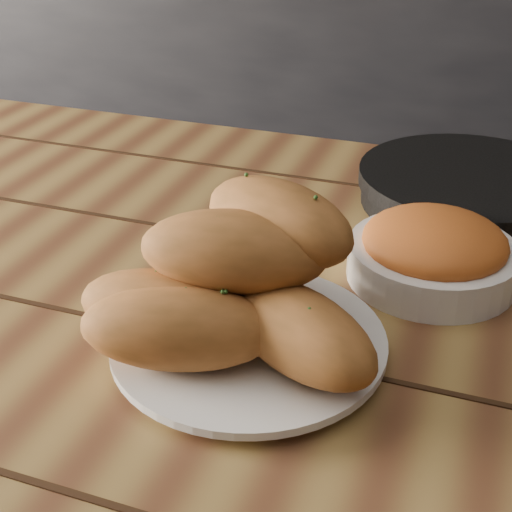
{
  "coord_description": "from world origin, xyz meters",
  "views": [
    {
      "loc": [
        0.59,
        -0.13,
        1.15
      ],
      "look_at": [
        0.41,
        0.38,
        0.84
      ],
      "focal_mm": 50.0,
      "sensor_mm": 36.0,
      "label": 1
    }
  ],
  "objects": [
    {
      "name": "bowl",
      "position": [
        0.55,
        0.55,
        0.78
      ],
      "size": [
        0.18,
        0.18,
        0.07
      ],
      "color": "white",
      "rests_on": "table"
    },
    {
      "name": "bread_rolls",
      "position": [
        0.4,
        0.36,
        0.82
      ],
      "size": [
        0.28,
        0.26,
        0.14
      ],
      "color": "#B16631",
      "rests_on": "plate"
    },
    {
      "name": "plate",
      "position": [
        0.41,
        0.36,
        0.76
      ],
      "size": [
        0.25,
        0.25,
        0.02
      ],
      "color": "white",
      "rests_on": "table"
    },
    {
      "name": "skillet",
      "position": [
        0.57,
        0.75,
        0.77
      ],
      "size": [
        0.41,
        0.29,
        0.05
      ],
      "color": "black",
      "rests_on": "table"
    },
    {
      "name": "counter",
      "position": [
        0.0,
        1.7,
        0.45
      ],
      "size": [
        2.8,
        0.6,
        0.9
      ],
      "primitive_type": "cube",
      "color": "black",
      "rests_on": "ground"
    },
    {
      "name": "table",
      "position": [
        0.37,
        0.46,
        0.65
      ],
      "size": [
        1.42,
        0.93,
        0.75
      ],
      "color": "olive",
      "rests_on": "ground"
    }
  ]
}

